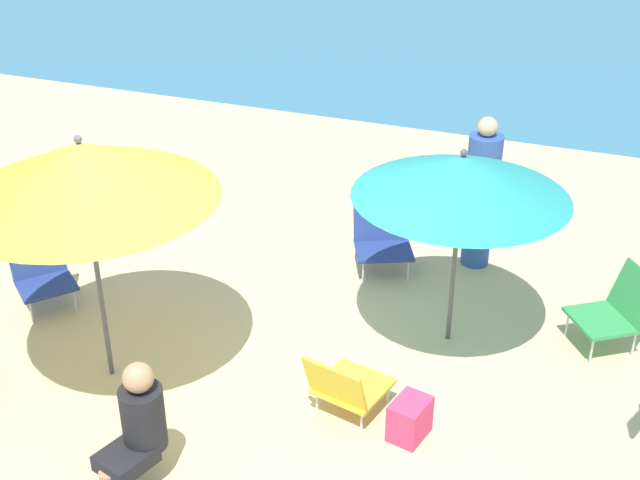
# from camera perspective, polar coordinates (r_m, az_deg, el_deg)

# --- Properties ---
(ground_plane) EXTENTS (40.00, 40.00, 0.00)m
(ground_plane) POSITION_cam_1_polar(r_m,az_deg,el_deg) (6.66, -6.29, -11.21)
(ground_plane) COLOR #D3BC8C
(sea_water) EXTENTS (40.00, 16.00, 0.01)m
(sea_water) POSITION_cam_1_polar(r_m,az_deg,el_deg) (19.59, 13.74, 15.02)
(sea_water) COLOR teal
(sea_water) RESTS_ON ground_plane
(umbrella_yellow) EXTENTS (1.99, 1.99, 2.09)m
(umbrella_yellow) POSITION_cam_1_polar(r_m,az_deg,el_deg) (6.27, -15.96, 4.57)
(umbrella_yellow) COLOR #4C4C51
(umbrella_yellow) RESTS_ON ground_plane
(umbrella_teal) EXTENTS (1.77, 1.77, 1.78)m
(umbrella_teal) POSITION_cam_1_polar(r_m,az_deg,el_deg) (6.69, 9.69, 4.30)
(umbrella_teal) COLOR #4C4C51
(umbrella_teal) RESTS_ON ground_plane
(beach_chair_a) EXTENTS (0.74, 0.74, 0.64)m
(beach_chair_a) POSITION_cam_1_polar(r_m,az_deg,el_deg) (8.29, 4.30, 0.19)
(beach_chair_a) COLOR navy
(beach_chair_a) RESTS_ON ground_plane
(beach_chair_b) EXTENTS (0.72, 0.72, 0.58)m
(beach_chair_b) POSITION_cam_1_polar(r_m,az_deg,el_deg) (8.09, -18.48, -2.24)
(beach_chair_b) COLOR navy
(beach_chair_b) RESTS_ON ground_plane
(beach_chair_c) EXTENTS (0.62, 0.68, 0.58)m
(beach_chair_c) POSITION_cam_1_polar(r_m,az_deg,el_deg) (6.38, 1.75, -9.93)
(beach_chair_c) COLOR gold
(beach_chair_c) RESTS_ON ground_plane
(beach_chair_d) EXTENTS (0.78, 0.76, 0.70)m
(beach_chair_d) POSITION_cam_1_polar(r_m,az_deg,el_deg) (7.52, 19.67, -4.44)
(beach_chair_d) COLOR #33934C
(beach_chair_d) RESTS_ON ground_plane
(person_b) EXTENTS (0.40, 0.54, 0.95)m
(person_b) POSITION_cam_1_polar(r_m,az_deg,el_deg) (5.84, -12.40, -12.23)
(person_b) COLOR black
(person_b) RESTS_ON ground_plane
(person_c) EXTENTS (0.33, 0.33, 1.56)m
(person_c) POSITION_cam_1_polar(r_m,az_deg,el_deg) (8.28, 10.98, 3.16)
(person_c) COLOR #2D519E
(person_c) RESTS_ON ground_plane
(beach_bag) EXTENTS (0.30, 0.36, 0.31)m
(beach_bag) POSITION_cam_1_polar(r_m,az_deg,el_deg) (6.30, 6.16, -12.08)
(beach_bag) COLOR #DB3866
(beach_bag) RESTS_ON ground_plane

